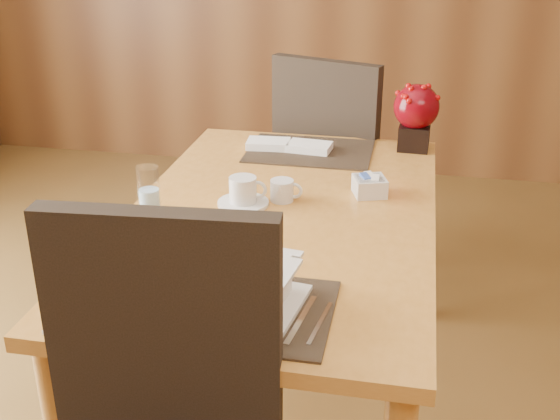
% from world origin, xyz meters
% --- Properties ---
extents(dining_table, '(0.90, 1.50, 0.75)m').
position_xyz_m(dining_table, '(0.00, 0.60, 0.65)').
color(dining_table, '#C88737').
rests_on(dining_table, ground).
extents(placemat_near, '(0.45, 0.33, 0.01)m').
position_xyz_m(placemat_near, '(0.00, 0.05, 0.75)').
color(placemat_near, black).
rests_on(placemat_near, dining_table).
extents(placemat_far, '(0.45, 0.33, 0.01)m').
position_xyz_m(placemat_far, '(0.00, 1.15, 0.75)').
color(placemat_far, black).
rests_on(placemat_far, dining_table).
extents(soup_setting, '(0.30, 0.30, 0.11)m').
position_xyz_m(soup_setting, '(0.01, 0.05, 0.80)').
color(soup_setting, silver).
rests_on(soup_setting, dining_table).
extents(coffee_cup, '(0.16, 0.16, 0.09)m').
position_xyz_m(coffee_cup, '(-0.12, 0.63, 0.79)').
color(coffee_cup, silver).
rests_on(coffee_cup, dining_table).
extents(water_glass, '(0.08, 0.08, 0.15)m').
position_xyz_m(water_glass, '(-0.37, 0.50, 0.83)').
color(water_glass, white).
rests_on(water_glass, dining_table).
extents(creamer_jug, '(0.10, 0.10, 0.07)m').
position_xyz_m(creamer_jug, '(-0.01, 0.69, 0.78)').
color(creamer_jug, silver).
rests_on(creamer_jug, dining_table).
extents(sugar_caddy, '(0.12, 0.12, 0.06)m').
position_xyz_m(sugar_caddy, '(0.25, 0.79, 0.78)').
color(sugar_caddy, silver).
rests_on(sugar_caddy, dining_table).
extents(berry_decor, '(0.17, 0.17, 0.24)m').
position_xyz_m(berry_decor, '(0.37, 1.26, 0.89)').
color(berry_decor, black).
rests_on(berry_decor, dining_table).
extents(napkins_far, '(0.31, 0.12, 0.03)m').
position_xyz_m(napkins_far, '(-0.07, 1.15, 0.77)').
color(napkins_far, white).
rests_on(napkins_far, dining_table).
extents(bread_plate, '(0.18, 0.18, 0.01)m').
position_xyz_m(bread_plate, '(-0.28, -0.07, 0.75)').
color(bread_plate, silver).
rests_on(bread_plate, dining_table).
extents(far_chair, '(0.61, 0.61, 1.03)m').
position_xyz_m(far_chair, '(0.06, 1.54, 0.58)').
color(far_chair, black).
rests_on(far_chair, ground).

